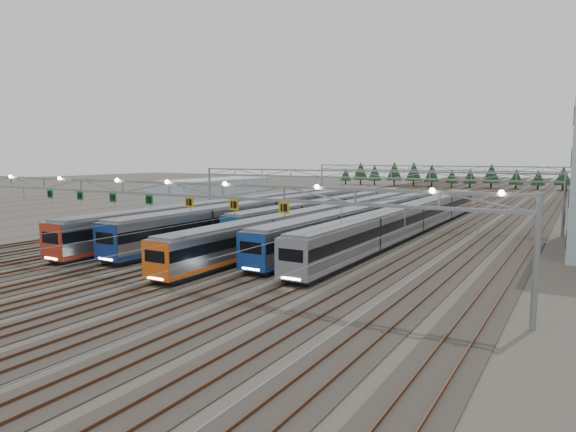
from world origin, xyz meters
The scene contains 13 objects.
ground centered at (0.00, 0.00, 0.00)m, with size 400.00×400.00×0.00m, color #47423A.
track_bed centered at (0.00, 100.00, 1.49)m, with size 54.00×260.00×5.42m.
train_a centered at (-11.25, 25.64, 2.25)m, with size 3.06×58.38×3.99m.
train_b centered at (-6.75, 25.71, 2.26)m, with size 3.08×54.00×4.02m.
train_c centered at (-2.25, 38.32, 2.06)m, with size 2.78×53.97×3.62m.
train_d centered at (2.25, 25.62, 2.05)m, with size 2.76×59.72×3.60m.
train_e centered at (6.75, 30.74, 2.13)m, with size 2.88×57.38×3.75m.
train_f centered at (11.25, 32.02, 2.15)m, with size 2.91×62.41×3.79m.
gantry_near centered at (-0.05, -0.12, 7.09)m, with size 56.36×0.61×8.08m.
gantry_mid centered at (0.00, 40.00, 6.39)m, with size 56.36×0.36×8.00m.
gantry_far centered at (0.00, 85.00, 6.39)m, with size 56.36×0.36×8.00m.
west_shed centered at (-38.82, 54.67, 2.58)m, with size 10.00×30.00×5.16m, color #A6BFC6.
treeline centered at (2.25, 136.78, 4.23)m, with size 100.10×5.60×7.02m.
Camera 1 is at (30.21, -32.10, 10.03)m, focal length 32.00 mm.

